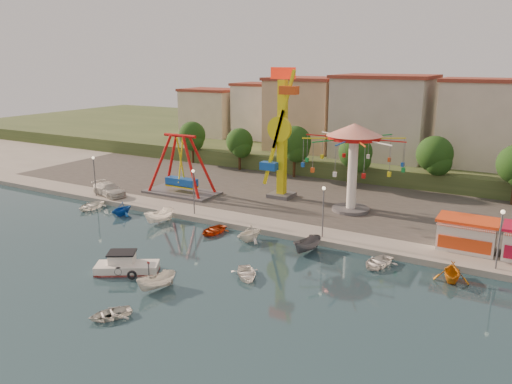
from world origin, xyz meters
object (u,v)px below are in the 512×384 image
Objects in this scene: cabin_motorboat at (126,267)px; wave_swinger at (354,148)px; skiff at (157,282)px; van at (109,189)px; pirate_ship_ride at (181,166)px; rowboat_a at (246,274)px; kamikaze_tower at (282,137)px.

wave_swinger is at bearing 34.10° from cabin_motorboat.
van is at bearing 161.87° from skiff.
pirate_ship_ride is 27.42m from rowboat_a.
van reaches higher than rowboat_a.
van is (-30.09, -9.13, -6.77)m from wave_swinger.
wave_swinger is 2.05× the size of cabin_motorboat.
pirate_ship_ride is 9.97m from van.
cabin_motorboat is (10.81, -21.86, -3.89)m from pirate_ship_ride.
kamikaze_tower is (12.59, 4.73, 4.20)m from pirate_ship_ride.
pirate_ship_ride is at bearing 142.80° from skiff.
wave_swinger is 3.29× the size of skiff.
cabin_motorboat is 24.65m from van.
wave_swinger reaches higher than pirate_ship_ride.
skiff is at bearing -84.12° from kamikaze_tower.
skiff is (-6.93, -26.77, -7.51)m from wave_swinger.
pirate_ship_ride is 28.16m from skiff.
pirate_ship_ride is 0.86× the size of wave_swinger.
kamikaze_tower is at bearing 71.34° from rowboat_a.
skiff is at bearing -47.97° from cabin_motorboat.
pirate_ship_ride is 1.75× the size of van.
cabin_motorboat is at bearing 164.96° from rowboat_a.
pirate_ship_ride is at bearing 84.94° from cabin_motorboat.
kamikaze_tower is at bearing 172.98° from wave_swinger.
pirate_ship_ride is 0.61× the size of kamikaze_tower.
pirate_ship_ride is 1.77× the size of cabin_motorboat.
cabin_motorboat is at bearing -93.81° from kamikaze_tower.
pirate_ship_ride is 2.84× the size of skiff.
skiff is at bearing -170.72° from rowboat_a.
kamikaze_tower is 25.18m from rowboat_a.
pirate_ship_ride is at bearing -39.00° from van.
kamikaze_tower is 2.92× the size of cabin_motorboat.
pirate_ship_ride reaches higher than cabin_motorboat.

